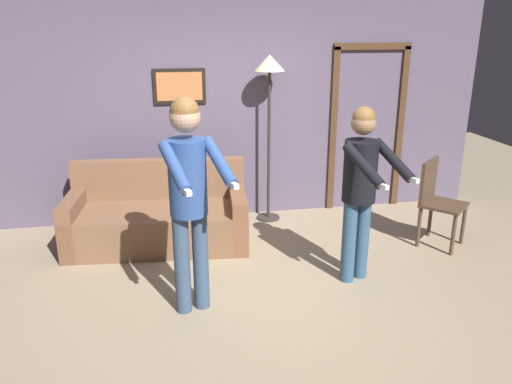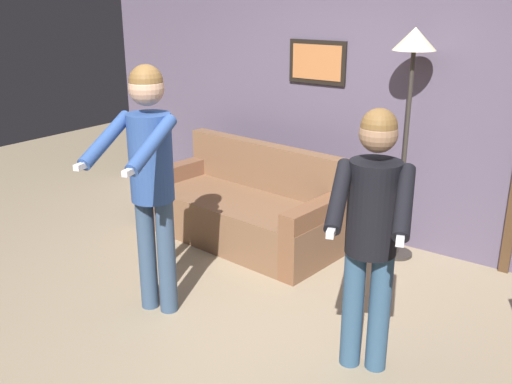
{
  "view_description": "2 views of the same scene",
  "coord_description": "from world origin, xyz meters",
  "px_view_note": "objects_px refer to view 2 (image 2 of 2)",
  "views": [
    {
      "loc": [
        -0.75,
        -3.89,
        2.29
      ],
      "look_at": [
        -0.04,
        -0.14,
        1.0
      ],
      "focal_mm": 35.0,
      "sensor_mm": 36.0,
      "label": 1
    },
    {
      "loc": [
        2.19,
        -2.76,
        2.2
      ],
      "look_at": [
        0.2,
        -0.02,
        1.03
      ],
      "focal_mm": 40.0,
      "sensor_mm": 36.0,
      "label": 2
    }
  ],
  "objects_px": {
    "torchiere_lamp": "(412,67)",
    "person_standing_left": "(150,168)",
    "person_standing_right": "(372,222)",
    "couch": "(244,211)"
  },
  "relations": [
    {
      "from": "couch",
      "to": "torchiere_lamp",
      "type": "height_order",
      "value": "torchiere_lamp"
    },
    {
      "from": "torchiere_lamp",
      "to": "person_standing_left",
      "type": "bearing_deg",
      "value": -118.68
    },
    {
      "from": "couch",
      "to": "torchiere_lamp",
      "type": "bearing_deg",
      "value": 20.47
    },
    {
      "from": "couch",
      "to": "person_standing_right",
      "type": "bearing_deg",
      "value": -32.97
    },
    {
      "from": "torchiere_lamp",
      "to": "person_standing_right",
      "type": "height_order",
      "value": "torchiere_lamp"
    },
    {
      "from": "couch",
      "to": "torchiere_lamp",
      "type": "relative_size",
      "value": 1.0
    },
    {
      "from": "couch",
      "to": "person_standing_right",
      "type": "relative_size",
      "value": 1.21
    },
    {
      "from": "couch",
      "to": "person_standing_left",
      "type": "height_order",
      "value": "person_standing_left"
    },
    {
      "from": "person_standing_left",
      "to": "person_standing_right",
      "type": "xyz_separation_m",
      "value": [
        1.53,
        0.26,
        -0.12
      ]
    },
    {
      "from": "couch",
      "to": "person_standing_left",
      "type": "distance_m",
      "value": 1.67
    }
  ]
}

